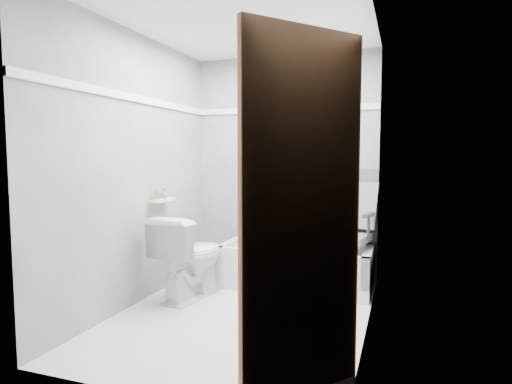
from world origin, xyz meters
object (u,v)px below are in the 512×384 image
at_px(door, 342,227).
at_px(soap_bottle_a, 157,194).
at_px(soap_bottle_b, 164,193).
at_px(office_chair, 344,230).
at_px(toilet, 190,257).
at_px(bathtub, 296,265).

relative_size(door, soap_bottle_a, 18.29).
distance_m(soap_bottle_a, soap_bottle_b, 0.14).
relative_size(door, soap_bottle_b, 20.42).
bearing_deg(office_chair, toilet, -140.00).
relative_size(toilet, soap_bottle_b, 7.97).
distance_m(office_chair, toilet, 1.51).
xyz_separation_m(toilet, soap_bottle_a, (-0.32, -0.05, 0.58)).
distance_m(bathtub, soap_bottle_a, 1.56).
distance_m(bathtub, office_chair, 0.61).
xyz_separation_m(bathtub, office_chair, (0.47, 0.05, 0.38)).
bearing_deg(bathtub, toilet, -142.25).
height_order(toilet, door, door).
bearing_deg(bathtub, office_chair, 6.08).
xyz_separation_m(toilet, soap_bottle_b, (-0.32, 0.09, 0.58)).
bearing_deg(bathtub, door, -71.25).
xyz_separation_m(soap_bottle_a, soap_bottle_b, (0.00, 0.14, -0.01)).
xyz_separation_m(toilet, door, (1.60, -1.55, 0.62)).
distance_m(toilet, soap_bottle_a, 0.67).
height_order(bathtub, toilet, toilet).
relative_size(bathtub, soap_bottle_a, 13.72).
xyz_separation_m(bathtub, soap_bottle_b, (-1.17, -0.57, 0.75)).
height_order(office_chair, soap_bottle_a, office_chair).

